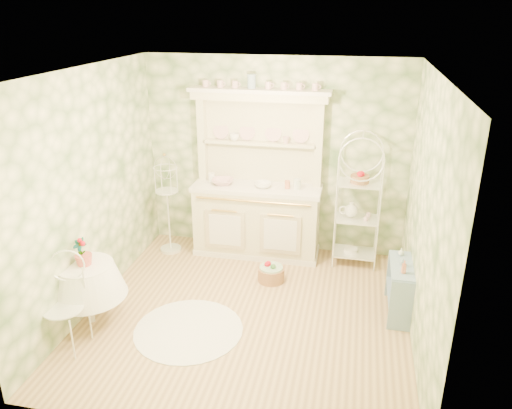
% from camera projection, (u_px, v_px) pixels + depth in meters
% --- Properties ---
extents(floor, '(3.60, 3.60, 0.00)m').
position_uv_depth(floor, '(247.00, 313.00, 5.72)').
color(floor, tan).
rests_on(floor, ground).
extents(ceiling, '(3.60, 3.60, 0.00)m').
position_uv_depth(ceiling, '(245.00, 72.00, 4.72)').
color(ceiling, white).
rests_on(ceiling, floor).
extents(wall_left, '(3.60, 3.60, 0.00)m').
position_uv_depth(wall_left, '(89.00, 192.00, 5.56)').
color(wall_left, '#F6F3C8').
rests_on(wall_left, floor).
extents(wall_right, '(3.60, 3.60, 0.00)m').
position_uv_depth(wall_right, '(425.00, 218.00, 4.88)').
color(wall_right, '#F6F3C8').
rests_on(wall_right, floor).
extents(wall_back, '(3.60, 3.60, 0.00)m').
position_uv_depth(wall_back, '(275.00, 157.00, 6.86)').
color(wall_back, '#F6F3C8').
rests_on(wall_back, floor).
extents(wall_front, '(3.60, 3.60, 0.00)m').
position_uv_depth(wall_front, '(191.00, 294.00, 3.58)').
color(wall_front, '#F6F3C8').
rests_on(wall_front, floor).
extents(kitchen_dresser, '(1.87, 0.61, 2.29)m').
position_uv_depth(kitchen_dresser, '(257.00, 176.00, 6.72)').
color(kitchen_dresser, '#EBE6C3').
rests_on(kitchen_dresser, floor).
extents(bakers_rack, '(0.60, 0.43, 1.89)m').
position_uv_depth(bakers_rack, '(358.00, 198.00, 6.51)').
color(bakers_rack, white).
rests_on(bakers_rack, floor).
extents(side_shelf, '(0.31, 0.69, 0.58)m').
position_uv_depth(side_shelf, '(399.00, 290.00, 5.64)').
color(side_shelf, '#84A5C4').
rests_on(side_shelf, floor).
extents(round_table, '(0.66, 0.66, 0.71)m').
position_uv_depth(round_table, '(89.00, 294.00, 5.45)').
color(round_table, white).
rests_on(round_table, floor).
extents(cafe_chair, '(0.45, 0.45, 0.76)m').
position_uv_depth(cafe_chair, '(64.00, 315.00, 5.03)').
color(cafe_chair, white).
rests_on(cafe_chair, floor).
extents(birdcage_stand, '(0.33, 0.33, 1.36)m').
position_uv_depth(birdcage_stand, '(168.00, 207.00, 6.95)').
color(birdcage_stand, white).
rests_on(birdcage_stand, floor).
extents(floor_basket, '(0.38, 0.38, 0.23)m').
position_uv_depth(floor_basket, '(271.00, 272.00, 6.36)').
color(floor_basket, '#A7744D').
rests_on(floor_basket, floor).
extents(lace_rug, '(1.51, 1.51, 0.01)m').
position_uv_depth(lace_rug, '(189.00, 330.00, 5.42)').
color(lace_rug, white).
rests_on(lace_rug, floor).
extents(bowl_floral, '(0.36, 0.36, 0.07)m').
position_uv_depth(bowl_floral, '(223.00, 184.00, 6.83)').
color(bowl_floral, white).
rests_on(bowl_floral, kitchen_dresser).
extents(bowl_white, '(0.31, 0.31, 0.07)m').
position_uv_depth(bowl_white, '(263.00, 187.00, 6.71)').
color(bowl_white, white).
rests_on(bowl_white, kitchen_dresser).
extents(cup_left, '(0.16, 0.16, 0.10)m').
position_uv_depth(cup_left, '(234.00, 139.00, 6.75)').
color(cup_left, white).
rests_on(cup_left, kitchen_dresser).
extents(cup_right, '(0.11, 0.11, 0.09)m').
position_uv_depth(cup_right, '(286.00, 141.00, 6.62)').
color(cup_right, white).
rests_on(cup_right, kitchen_dresser).
extents(potted_geranium, '(0.18, 0.14, 0.31)m').
position_uv_depth(potted_geranium, '(81.00, 253.00, 5.26)').
color(potted_geranium, '#3F7238').
rests_on(potted_geranium, round_table).
extents(bottle_amber, '(0.07, 0.07, 0.15)m').
position_uv_depth(bottle_amber, '(404.00, 267.00, 5.32)').
color(bottle_amber, '#CF7452').
rests_on(bottle_amber, side_shelf).
extents(bottle_blue, '(0.05, 0.05, 0.10)m').
position_uv_depth(bottle_blue, '(403.00, 263.00, 5.48)').
color(bottle_blue, '#87A4B8').
rests_on(bottle_blue, side_shelf).
extents(bottle_glass, '(0.08, 0.08, 0.09)m').
position_uv_depth(bottle_glass, '(401.00, 253.00, 5.72)').
color(bottle_glass, silver).
rests_on(bottle_glass, side_shelf).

